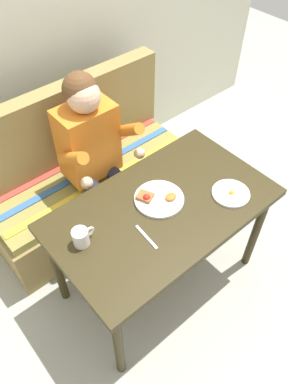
# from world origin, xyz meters

# --- Properties ---
(ground_plane) EXTENTS (8.00, 8.00, 0.00)m
(ground_plane) POSITION_xyz_m (0.00, 0.00, 0.00)
(ground_plane) COLOR #A3A597
(back_wall) EXTENTS (4.40, 0.10, 2.60)m
(back_wall) POSITION_xyz_m (0.00, 1.27, 1.30)
(back_wall) COLOR beige
(back_wall) RESTS_ON ground
(table) EXTENTS (1.20, 0.70, 0.73)m
(table) POSITION_xyz_m (0.00, 0.00, 0.65)
(table) COLOR #302812
(table) RESTS_ON ground
(couch) EXTENTS (1.44, 0.56, 1.00)m
(couch) POSITION_xyz_m (0.00, 0.76, 0.33)
(couch) COLOR olive
(couch) RESTS_ON ground
(person) EXTENTS (0.45, 0.61, 1.21)m
(person) POSITION_xyz_m (-0.01, 0.59, 0.74)
(person) COLOR orange
(person) RESTS_ON ground
(plate_breakfast) EXTENTS (0.26, 0.26, 0.05)m
(plate_breakfast) POSITION_xyz_m (0.01, 0.05, 0.74)
(plate_breakfast) COLOR white
(plate_breakfast) RESTS_ON table
(plate_eggs) EXTENTS (0.20, 0.20, 0.04)m
(plate_eggs) POSITION_xyz_m (0.34, -0.17, 0.74)
(plate_eggs) COLOR white
(plate_eggs) RESTS_ON table
(coffee_mug) EXTENTS (0.12, 0.08, 0.09)m
(coffee_mug) POSITION_xyz_m (-0.45, 0.08, 0.78)
(coffee_mug) COLOR white
(coffee_mug) RESTS_ON table
(fork) EXTENTS (0.03, 0.17, 0.00)m
(fork) POSITION_xyz_m (-0.19, -0.09, 0.73)
(fork) COLOR silver
(fork) RESTS_ON table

